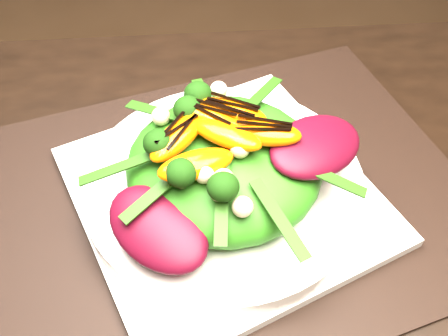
{
  "coord_description": "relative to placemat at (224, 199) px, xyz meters",
  "views": [
    {
      "loc": [
        -0.04,
        -0.18,
        1.17
      ],
      "look_at": [
        -0.01,
        0.15,
        0.8
      ],
      "focal_mm": 42.0,
      "sensor_mm": 36.0,
      "label": 1
    }
  ],
  "objects": [
    {
      "name": "placemat",
      "position": [
        0.0,
        0.0,
        0.0
      ],
      "size": [
        0.58,
        0.5,
        0.0
      ],
      "primitive_type": "cube",
      "rotation": [
        0.0,
        0.0,
        0.28
      ],
      "color": "black",
      "rests_on": "dining_table"
    },
    {
      "name": "plate_base",
      "position": [
        0.0,
        0.0,
        0.01
      ],
      "size": [
        0.36,
        0.36,
        0.01
      ],
      "primitive_type": "cube",
      "rotation": [
        0.0,
        0.0,
        0.41
      ],
      "color": "silver",
      "rests_on": "placemat"
    },
    {
      "name": "salad_bowl",
      "position": [
        0.0,
        0.0,
        0.02
      ],
      "size": [
        0.3,
        0.3,
        0.02
      ],
      "primitive_type": "cylinder",
      "rotation": [
        0.0,
        0.0,
        -0.1
      ],
      "color": "silver",
      "rests_on": "plate_base"
    },
    {
      "name": "lettuce_mound",
      "position": [
        -0.0,
        0.0,
        0.05
      ],
      "size": [
        0.2,
        0.2,
        0.06
      ],
      "primitive_type": "ellipsoid",
      "rotation": [
        0.0,
        0.0,
        0.05
      ],
      "color": "#2E7315",
      "rests_on": "salad_bowl"
    },
    {
      "name": "radicchio_leaf",
      "position": [
        0.08,
        -0.01,
        0.08
      ],
      "size": [
        0.12,
        0.11,
        0.02
      ],
      "primitive_type": "ellipsoid",
      "rotation": [
        0.0,
        0.0,
        0.58
      ],
      "color": "#400613",
      "rests_on": "lettuce_mound"
    },
    {
      "name": "orange_segment",
      "position": [
        -0.02,
        0.03,
        0.09
      ],
      "size": [
        0.07,
        0.05,
        0.02
      ],
      "primitive_type": "ellipsoid",
      "rotation": [
        0.0,
        0.0,
        0.28
      ],
      "color": "#F65D04",
      "rests_on": "lettuce_mound"
    },
    {
      "name": "broccoli_floret",
      "position": [
        -0.06,
        0.03,
        0.09
      ],
      "size": [
        0.04,
        0.04,
        0.04
      ],
      "primitive_type": "sphere",
      "rotation": [
        0.0,
        0.0,
        -0.18
      ],
      "color": "#123409",
      "rests_on": "lettuce_mound"
    },
    {
      "name": "macadamia_nut",
      "position": [
        0.04,
        -0.03,
        0.09
      ],
      "size": [
        0.02,
        0.02,
        0.02
      ],
      "primitive_type": "sphere",
      "rotation": [
        0.0,
        0.0,
        -0.02
      ],
      "color": "beige",
      "rests_on": "lettuce_mound"
    },
    {
      "name": "balsamic_drizzle",
      "position": [
        -0.02,
        0.03,
        0.1
      ],
      "size": [
        0.04,
        0.01,
        0.0
      ],
      "primitive_type": "cube",
      "rotation": [
        0.0,
        0.0,
        0.28
      ],
      "color": "black",
      "rests_on": "orange_segment"
    }
  ]
}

